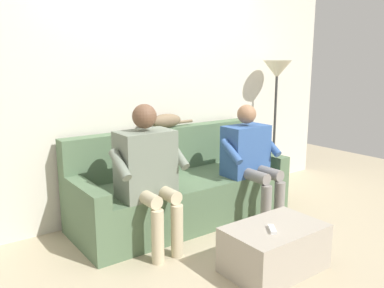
{
  "coord_description": "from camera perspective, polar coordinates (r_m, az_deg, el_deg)",
  "views": [
    {
      "loc": [
        2.1,
        2.94,
        1.54
      ],
      "look_at": [
        0.0,
        0.07,
        0.79
      ],
      "focal_mm": 37.0,
      "sensor_mm": 36.0,
      "label": 1
    }
  ],
  "objects": [
    {
      "name": "ground_plane",
      "position": [
        3.51,
        5.33,
        -14.25
      ],
      "size": [
        8.0,
        8.0,
        0.0
      ],
      "primitive_type": "plane",
      "color": "tan"
    },
    {
      "name": "person_left_seated",
      "position": [
        3.89,
        8.34,
        -1.64
      ],
      "size": [
        0.6,
        0.56,
        1.13
      ],
      "color": "#335693",
      "rests_on": "ground"
    },
    {
      "name": "remote_white",
      "position": [
        2.96,
        11.48,
        -11.95
      ],
      "size": [
        0.11,
        0.13,
        0.02
      ],
      "primitive_type": "cube",
      "rotation": [
        0.0,
        0.0,
        0.93
      ],
      "color": "white",
      "rests_on": "coffee_table"
    },
    {
      "name": "floor_lamp",
      "position": [
        4.82,
        12.12,
        9.24
      ],
      "size": [
        0.33,
        0.33,
        1.55
      ],
      "color": "#2D2D2D",
      "rests_on": "ground"
    },
    {
      "name": "couch",
      "position": [
        3.93,
        -1.71,
        -6.6
      ],
      "size": [
        2.14,
        0.82,
        0.88
      ],
      "color": "#516B4C",
      "rests_on": "ground"
    },
    {
      "name": "back_wall",
      "position": [
        4.1,
        -5.3,
        8.08
      ],
      "size": [
        4.96,
        0.06,
        2.54
      ],
      "primitive_type": "cube",
      "color": "beige",
      "rests_on": "ground"
    },
    {
      "name": "coffee_table",
      "position": [
        3.11,
        11.77,
        -14.47
      ],
      "size": [
        0.74,
        0.48,
        0.35
      ],
      "color": "#A89E8E",
      "rests_on": "ground"
    },
    {
      "name": "cat_on_backrest",
      "position": [
        3.99,
        -4.26,
        3.36
      ],
      "size": [
        0.58,
        0.13,
        0.16
      ],
      "color": "#756047",
      "rests_on": "couch"
    },
    {
      "name": "person_right_seated",
      "position": [
        3.24,
        -6.33,
        -3.52
      ],
      "size": [
        0.61,
        0.52,
        1.21
      ],
      "color": "slate",
      "rests_on": "ground"
    }
  ]
}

